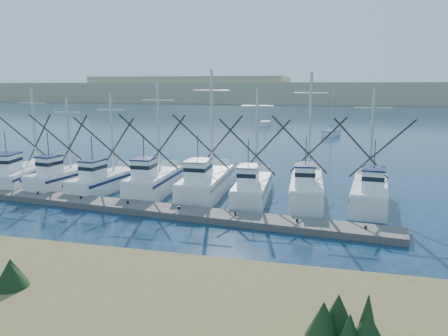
{
  "coord_description": "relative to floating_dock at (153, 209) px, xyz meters",
  "views": [
    {
      "loc": [
        4.36,
        -21.36,
        8.64
      ],
      "look_at": [
        -3.07,
        8.0,
        2.89
      ],
      "focal_mm": 35.0,
      "sensor_mm": 36.0,
      "label": 1
    }
  ],
  "objects": [
    {
      "name": "trawler_fleet",
      "position": [
        0.31,
        5.2,
        0.77
      ],
      "size": [
        32.86,
        9.14,
        9.89
      ],
      "color": "white",
      "rests_on": "ground"
    },
    {
      "name": "floating_dock",
      "position": [
        0.0,
        0.0,
        0.0
      ],
      "size": [
        32.71,
        5.54,
        0.44
      ],
      "primitive_type": "cube",
      "rotation": [
        0.0,
        0.0,
        -0.1
      ],
      "color": "#5E5954",
      "rests_on": "ground"
    },
    {
      "name": "ground",
      "position": [
        7.53,
        -5.6,
        -0.22
      ],
      "size": [
        500.0,
        500.0,
        0.0
      ],
      "primitive_type": "plane",
      "color": "#0C2035",
      "rests_on": "ground"
    },
    {
      "name": "sailboat_far",
      "position": [
        -2.69,
        67.25,
        0.28
      ],
      "size": [
        1.9,
        4.95,
        8.1
      ],
      "rotation": [
        0.0,
        0.0,
        0.01
      ],
      "color": "white",
      "rests_on": "ground"
    },
    {
      "name": "dune_ridge",
      "position": [
        7.53,
        204.4,
        4.78
      ],
      "size": [
        360.0,
        60.0,
        10.0
      ],
      "primitive_type": "cube",
      "color": "tan",
      "rests_on": "ground"
    },
    {
      "name": "sailboat_near",
      "position": [
        11.41,
        51.11,
        0.28
      ],
      "size": [
        3.26,
        5.7,
        8.1
      ],
      "rotation": [
        0.0,
        0.0,
        -0.28
      ],
      "color": "white",
      "rests_on": "ground"
    }
  ]
}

